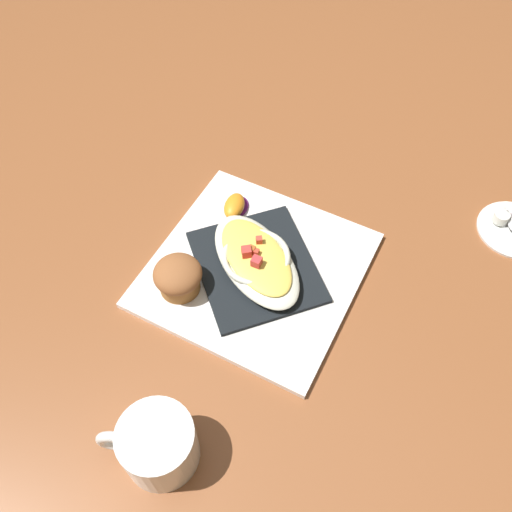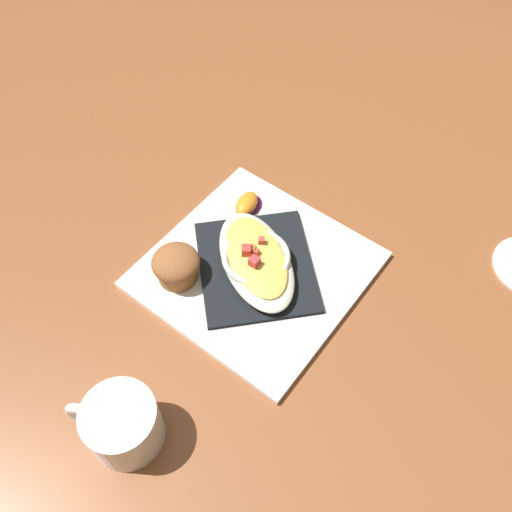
{
  "view_description": "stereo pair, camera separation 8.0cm",
  "coord_description": "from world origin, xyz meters",
  "px_view_note": "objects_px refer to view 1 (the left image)",
  "views": [
    {
      "loc": [
        0.37,
        0.27,
        0.69
      ],
      "look_at": [
        0.0,
        0.0,
        0.04
      ],
      "focal_mm": 38.6,
      "sensor_mm": 36.0,
      "label": 1
    },
    {
      "loc": [
        0.32,
        0.33,
        0.69
      ],
      "look_at": [
        0.0,
        0.0,
        0.04
      ],
      "focal_mm": 38.6,
      "sensor_mm": 36.0,
      "label": 2
    }
  ],
  "objects_px": {
    "orange_garnish": "(235,206)",
    "coffee_mug": "(158,446)",
    "square_plate": "(256,269)",
    "gratin_dish": "(256,259)",
    "muffin": "(178,277)",
    "creamer_cup_1": "(511,212)",
    "creamer_cup_2": "(501,217)"
  },
  "relations": [
    {
      "from": "orange_garnish",
      "to": "gratin_dish",
      "type": "bearing_deg",
      "value": 52.25
    },
    {
      "from": "square_plate",
      "to": "muffin",
      "type": "bearing_deg",
      "value": -37.15
    },
    {
      "from": "gratin_dish",
      "to": "coffee_mug",
      "type": "bearing_deg",
      "value": 12.3
    },
    {
      "from": "orange_garnish",
      "to": "square_plate",
      "type": "bearing_deg",
      "value": 52.28
    },
    {
      "from": "creamer_cup_1",
      "to": "coffee_mug",
      "type": "bearing_deg",
      "value": -19.02
    },
    {
      "from": "square_plate",
      "to": "creamer_cup_1",
      "type": "xyz_separation_m",
      "value": [
        -0.32,
        0.27,
        0.01
      ]
    },
    {
      "from": "muffin",
      "to": "creamer_cup_1",
      "type": "xyz_separation_m",
      "value": [
        -0.41,
        0.34,
        -0.02
      ]
    },
    {
      "from": "coffee_mug",
      "to": "creamer_cup_1",
      "type": "height_order",
      "value": "coffee_mug"
    },
    {
      "from": "coffee_mug",
      "to": "creamer_cup_2",
      "type": "bearing_deg",
      "value": 161.11
    },
    {
      "from": "square_plate",
      "to": "gratin_dish",
      "type": "xyz_separation_m",
      "value": [
        0.0,
        -0.0,
        0.03
      ]
    },
    {
      "from": "gratin_dish",
      "to": "coffee_mug",
      "type": "relative_size",
      "value": 1.86
    },
    {
      "from": "muffin",
      "to": "creamer_cup_2",
      "type": "distance_m",
      "value": 0.52
    },
    {
      "from": "square_plate",
      "to": "orange_garnish",
      "type": "bearing_deg",
      "value": -127.72
    },
    {
      "from": "gratin_dish",
      "to": "muffin",
      "type": "distance_m",
      "value": 0.12
    },
    {
      "from": "square_plate",
      "to": "coffee_mug",
      "type": "xyz_separation_m",
      "value": [
        0.29,
        0.06,
        0.03
      ]
    },
    {
      "from": "muffin",
      "to": "square_plate",
      "type": "bearing_deg",
      "value": 142.85
    },
    {
      "from": "orange_garnish",
      "to": "creamer_cup_1",
      "type": "height_order",
      "value": "orange_garnish"
    },
    {
      "from": "muffin",
      "to": "creamer_cup_1",
      "type": "bearing_deg",
      "value": 140.4
    },
    {
      "from": "coffee_mug",
      "to": "creamer_cup_2",
      "type": "distance_m",
      "value": 0.62
    },
    {
      "from": "gratin_dish",
      "to": "creamer_cup_2",
      "type": "bearing_deg",
      "value": 138.74
    },
    {
      "from": "gratin_dish",
      "to": "creamer_cup_1",
      "type": "relative_size",
      "value": 8.74
    },
    {
      "from": "orange_garnish",
      "to": "coffee_mug",
      "type": "bearing_deg",
      "value": 23.38
    },
    {
      "from": "muffin",
      "to": "orange_garnish",
      "type": "height_order",
      "value": "muffin"
    },
    {
      "from": "creamer_cup_2",
      "to": "square_plate",
      "type": "bearing_deg",
      "value": -41.27
    },
    {
      "from": "muffin",
      "to": "gratin_dish",
      "type": "bearing_deg",
      "value": 142.84
    },
    {
      "from": "gratin_dish",
      "to": "orange_garnish",
      "type": "xyz_separation_m",
      "value": [
        -0.07,
        -0.09,
        -0.01
      ]
    },
    {
      "from": "square_plate",
      "to": "coffee_mug",
      "type": "height_order",
      "value": "coffee_mug"
    },
    {
      "from": "square_plate",
      "to": "creamer_cup_2",
      "type": "bearing_deg",
      "value": 138.73
    },
    {
      "from": "gratin_dish",
      "to": "creamer_cup_2",
      "type": "height_order",
      "value": "gratin_dish"
    },
    {
      "from": "coffee_mug",
      "to": "creamer_cup_1",
      "type": "xyz_separation_m",
      "value": [
        -0.61,
        0.21,
        -0.02
      ]
    },
    {
      "from": "coffee_mug",
      "to": "creamer_cup_2",
      "type": "xyz_separation_m",
      "value": [
        -0.59,
        0.2,
        -0.02
      ]
    },
    {
      "from": "square_plate",
      "to": "orange_garnish",
      "type": "xyz_separation_m",
      "value": [
        -0.07,
        -0.09,
        0.01
      ]
    }
  ]
}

